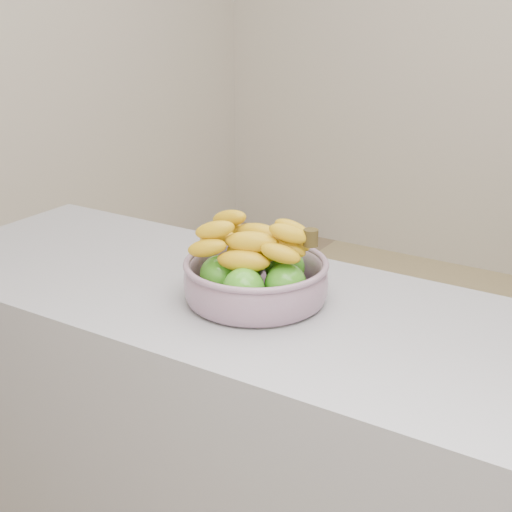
{
  "coord_description": "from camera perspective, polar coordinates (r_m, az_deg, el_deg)",
  "views": [
    {
      "loc": [
        0.61,
        -1.92,
        1.53
      ],
      "look_at": [
        -0.13,
        -0.74,
        1.0
      ],
      "focal_mm": 50.0,
      "sensor_mm": 36.0,
      "label": 1
    }
  ],
  "objects": [
    {
      "name": "fruit_bowl",
      "position": [
        1.51,
        -0.02,
        -1.51
      ],
      "size": [
        0.31,
        0.31,
        0.17
      ],
      "rotation": [
        0.0,
        0.0,
        0.22
      ],
      "color": "#9DA5BC",
      "rests_on": "counter"
    },
    {
      "name": "ground",
      "position": [
        2.53,
        11.94,
        -16.93
      ],
      "size": [
        4.0,
        4.0,
        0.0
      ],
      "primitive_type": "plane",
      "color": "tan",
      "rests_on": "ground"
    },
    {
      "name": "counter",
      "position": [
        1.71,
        3.94,
        -18.31
      ],
      "size": [
        2.0,
        0.6,
        0.9
      ],
      "primitive_type": "cube",
      "color": "#929199",
      "rests_on": "ground"
    }
  ]
}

